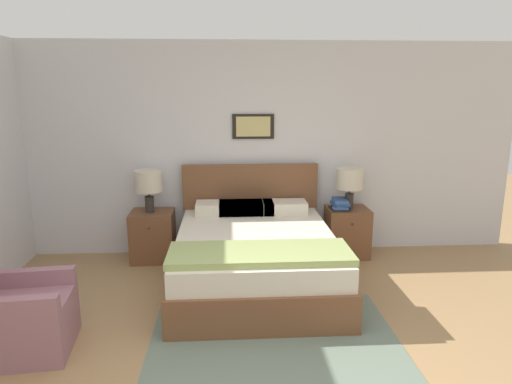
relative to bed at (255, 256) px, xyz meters
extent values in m
cube|color=silver|center=(-0.28, 1.10, 0.98)|extent=(7.24, 0.06, 2.60)
cube|color=black|center=(0.04, 1.06, 1.27)|extent=(0.51, 0.02, 0.30)
cube|color=tan|center=(0.04, 1.04, 1.27)|extent=(0.42, 0.00, 0.24)
cube|color=slate|center=(0.09, -1.17, -0.32)|extent=(2.06, 1.72, 0.01)
cube|color=brown|center=(0.00, -0.04, -0.18)|extent=(1.67, 2.10, 0.28)
cube|color=brown|center=(0.00, -1.06, 0.00)|extent=(1.67, 0.06, 0.08)
cube|color=beige|center=(0.00, -0.04, 0.11)|extent=(1.60, 2.01, 0.30)
cube|color=brown|center=(0.00, 0.98, 0.54)|extent=(1.67, 0.06, 0.56)
cube|color=#8E9E5B|center=(0.00, -0.69, 0.29)|extent=(1.63, 0.59, 0.06)
cube|color=beige|center=(-0.40, 0.75, 0.33)|extent=(0.52, 0.32, 0.14)
cube|color=beige|center=(0.40, 0.75, 0.33)|extent=(0.52, 0.32, 0.14)
cube|color=gray|center=(0.00, 0.75, 0.33)|extent=(0.52, 0.32, 0.14)
cube|color=gray|center=(-0.12, 0.75, 0.33)|extent=(0.52, 0.32, 0.14)
cube|color=#8E606B|center=(-1.92, -1.13, -0.11)|extent=(0.80, 0.72, 0.44)
cube|color=#8E606B|center=(-1.94, -0.86, 0.18)|extent=(0.74, 0.18, 0.14)
cube|color=#8E606B|center=(-1.89, -1.40, 0.18)|extent=(0.74, 0.18, 0.14)
cube|color=brown|center=(-1.19, 0.80, -0.02)|extent=(0.50, 0.43, 0.61)
sphere|color=#332D28|center=(-1.19, 0.57, 0.15)|extent=(0.02, 0.02, 0.02)
cube|color=brown|center=(1.19, 0.80, -0.02)|extent=(0.50, 0.43, 0.61)
sphere|color=#332D28|center=(1.19, 0.57, 0.15)|extent=(0.02, 0.02, 0.02)
cylinder|color=#2D2823|center=(-1.21, 0.79, 0.38)|extent=(0.11, 0.11, 0.19)
cylinder|color=#2D2823|center=(-1.21, 0.79, 0.50)|extent=(0.02, 0.02, 0.06)
cylinder|color=beige|center=(-1.21, 0.79, 0.66)|extent=(0.32, 0.32, 0.25)
cylinder|color=#2D2823|center=(1.20, 0.79, 0.38)|extent=(0.11, 0.11, 0.19)
cylinder|color=#2D2823|center=(1.20, 0.79, 0.50)|extent=(0.02, 0.02, 0.06)
cylinder|color=beige|center=(1.20, 0.79, 0.66)|extent=(0.32, 0.32, 0.25)
cube|color=#232328|center=(1.08, 0.76, 0.30)|extent=(0.24, 0.25, 0.03)
cube|color=#335693|center=(1.08, 0.76, 0.32)|extent=(0.22, 0.28, 0.03)
cube|color=#335693|center=(1.08, 0.76, 0.36)|extent=(0.20, 0.24, 0.04)
cube|color=#335693|center=(1.08, 0.76, 0.40)|extent=(0.18, 0.29, 0.04)
camera|label=1|loc=(-0.28, -4.51, 1.73)|focal=32.00mm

